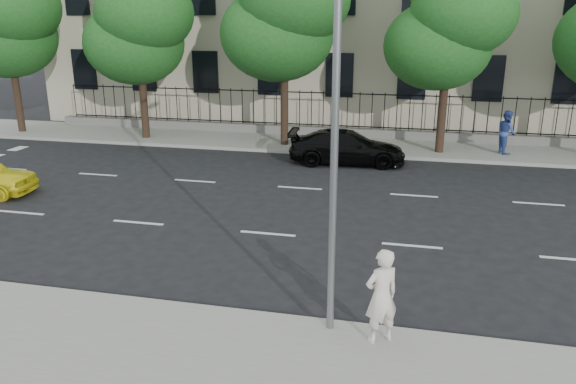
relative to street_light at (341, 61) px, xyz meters
name	(u,v)px	position (x,y,z in m)	size (l,w,h in m)	color
ground	(242,271)	(-2.50, 1.77, -5.15)	(120.00, 120.00, 0.00)	black
near_sidewalk	(174,364)	(-2.50, -2.23, -5.07)	(60.00, 4.00, 0.15)	gray
far_sidewalk	(329,144)	(-2.50, 15.77, -5.07)	(60.00, 4.00, 0.15)	gray
lane_markings	(286,208)	(-2.50, 6.52, -5.14)	(49.60, 4.62, 0.01)	silver
iron_fence	(335,126)	(-2.50, 17.47, -4.50)	(30.00, 0.50, 2.20)	slate
street_light	(341,61)	(0.00, 0.00, 0.00)	(0.25, 3.32, 8.05)	slate
tree_a	(8,10)	(-18.46, 15.13, 0.98)	(5.71, 5.31, 9.39)	#382619
tree_b	(140,17)	(-11.46, 15.13, 0.69)	(5.53, 5.12, 8.97)	#382619
tree_c	(286,3)	(-4.46, 15.13, 1.26)	(5.89, 5.50, 9.80)	#382619
tree_d	(451,17)	(2.54, 15.13, 0.69)	(5.34, 4.94, 8.84)	#382619
black_sedan	(347,147)	(-1.30, 12.62, -4.45)	(1.95, 4.79, 1.39)	black
woman_near	(381,296)	(0.96, -0.79, -4.08)	(0.67, 0.44, 1.83)	silver
pedestrian_far	(506,132)	(5.27, 15.36, -4.06)	(0.91, 0.71, 1.87)	#334995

